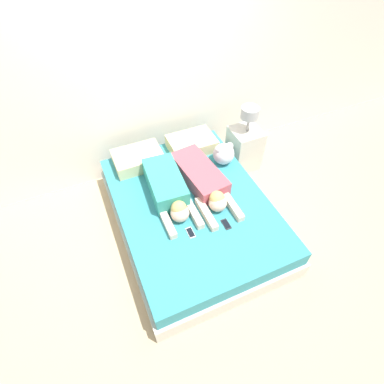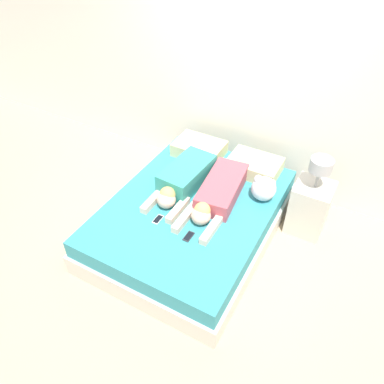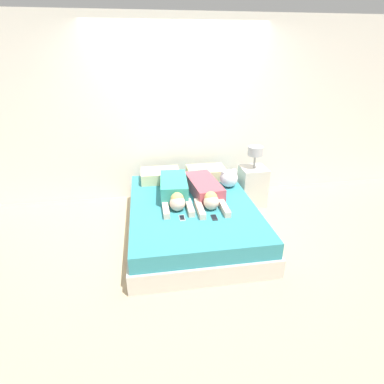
{
  "view_description": "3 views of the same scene",
  "coord_description": "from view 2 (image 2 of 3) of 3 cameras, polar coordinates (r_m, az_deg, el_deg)",
  "views": [
    {
      "loc": [
        -0.81,
        -1.84,
        2.83
      ],
      "look_at": [
        0.0,
        0.0,
        0.56
      ],
      "focal_mm": 28.0,
      "sensor_mm": 36.0,
      "label": 1
    },
    {
      "loc": [
        1.32,
        -2.4,
        2.92
      ],
      "look_at": [
        0.0,
        0.0,
        0.56
      ],
      "focal_mm": 35.0,
      "sensor_mm": 36.0,
      "label": 2
    },
    {
      "loc": [
        -0.53,
        -3.26,
        2.12
      ],
      "look_at": [
        0.0,
        0.0,
        0.56
      ],
      "focal_mm": 28.0,
      "sensor_mm": 36.0,
      "label": 3
    }
  ],
  "objects": [
    {
      "name": "pillow_head_right",
      "position": [
        4.12,
        9.47,
        3.98
      ],
      "size": [
        0.55,
        0.39,
        0.15
      ],
      "color": "beige",
      "rests_on": "bed"
    },
    {
      "name": "wall_back",
      "position": [
        4.15,
        8.36,
        17.33
      ],
      "size": [
        12.0,
        0.06,
        2.6
      ],
      "color": "white",
      "rests_on": "ground_plane"
    },
    {
      "name": "pillow_head_left",
      "position": [
        4.34,
        1.1,
        6.63
      ],
      "size": [
        0.55,
        0.39,
        0.15
      ],
      "color": "beige",
      "rests_on": "bed"
    },
    {
      "name": "cell_phone_right",
      "position": [
        3.39,
        -0.52,
        -6.78
      ],
      "size": [
        0.06,
        0.13,
        0.01
      ],
      "color": "#2D2D33",
      "rests_on": "bed"
    },
    {
      "name": "cell_phone_left",
      "position": [
        3.56,
        -5.21,
        -4.17
      ],
      "size": [
        0.06,
        0.13,
        0.01
      ],
      "color": "silver",
      "rests_on": "bed"
    },
    {
      "name": "nightstand",
      "position": [
        4.01,
        17.55,
        -1.89
      ],
      "size": [
        0.37,
        0.37,
        0.9
      ],
      "color": "beige",
      "rests_on": "ground_plane"
    },
    {
      "name": "person_right",
      "position": [
        3.69,
        3.88,
        -0.32
      ],
      "size": [
        0.42,
        1.09,
        0.21
      ],
      "color": "#B24C59",
      "rests_on": "bed"
    },
    {
      "name": "person_left",
      "position": [
        3.82,
        -1.4,
        1.91
      ],
      "size": [
        0.38,
        0.94,
        0.23
      ],
      "color": "teal",
      "rests_on": "bed"
    },
    {
      "name": "bed",
      "position": [
        3.86,
        0.0,
        -4.06
      ],
      "size": [
        1.57,
        2.08,
        0.41
      ],
      "color": "beige",
      "rests_on": "ground_plane"
    },
    {
      "name": "plush_toy",
      "position": [
        3.76,
        10.88,
        0.6
      ],
      "size": [
        0.25,
        0.25,
        0.26
      ],
      "color": "white",
      "rests_on": "bed"
    },
    {
      "name": "ground_plane",
      "position": [
        4.0,
        0.0,
        -6.13
      ],
      "size": [
        12.0,
        12.0,
        0.0
      ],
      "primitive_type": "plane",
      "color": "tan"
    }
  ]
}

